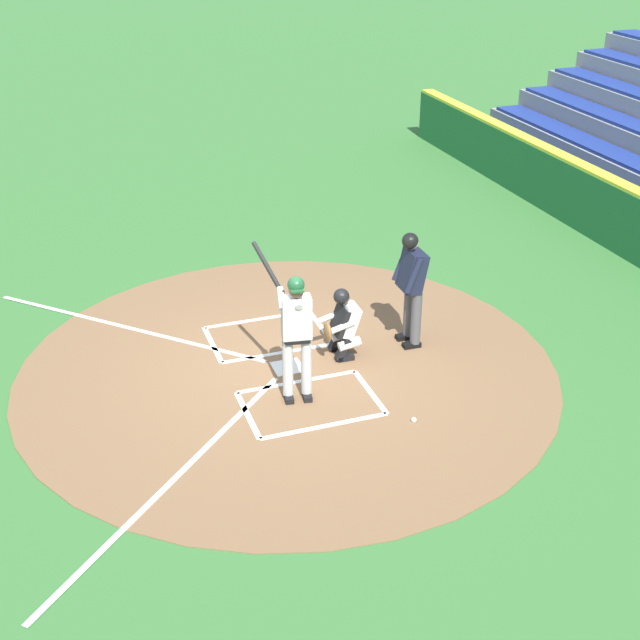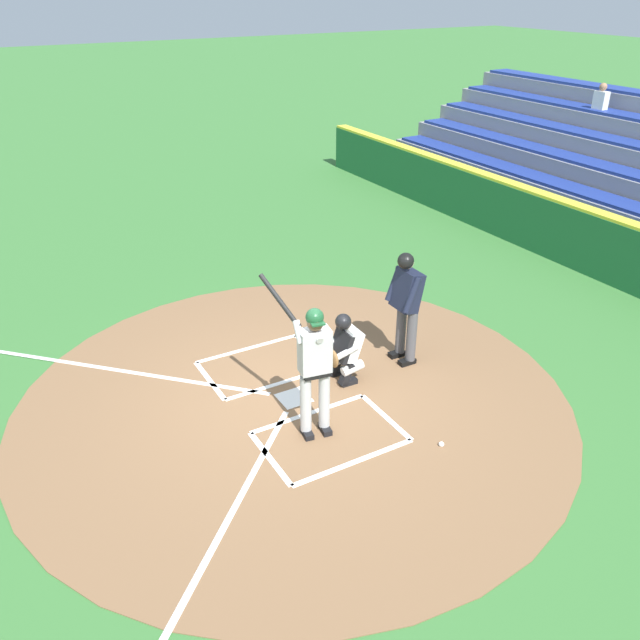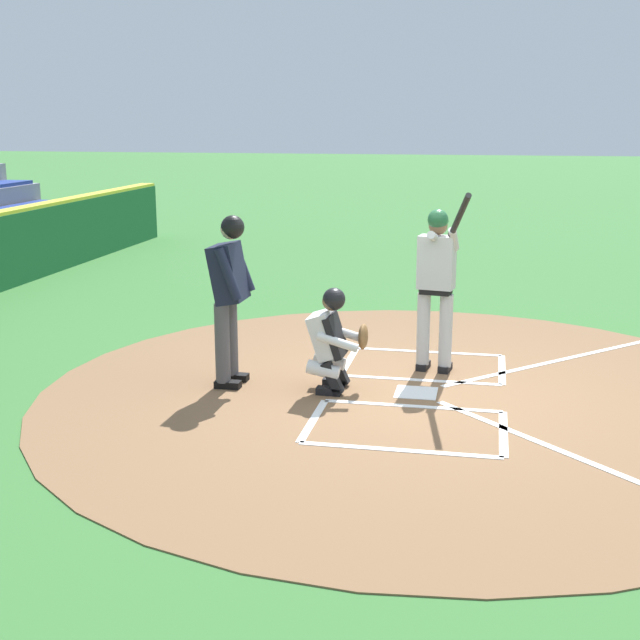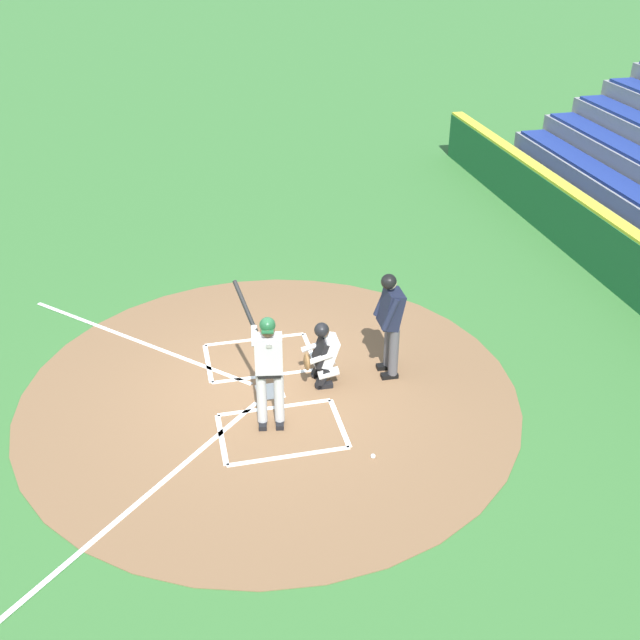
{
  "view_description": "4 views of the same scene",
  "coord_description": "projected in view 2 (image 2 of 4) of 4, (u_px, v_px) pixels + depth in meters",
  "views": [
    {
      "loc": [
        -10.7,
        3.25,
        6.57
      ],
      "look_at": [
        -0.46,
        -0.35,
        0.97
      ],
      "focal_mm": 48.64,
      "sensor_mm": 36.0,
      "label": 1
    },
    {
      "loc": [
        -7.1,
        3.62,
        5.49
      ],
      "look_at": [
        0.36,
        -0.65,
        0.97
      ],
      "focal_mm": 36.81,
      "sensor_mm": 36.0,
      "label": 2
    },
    {
      "loc": [
        8.7,
        0.7,
        2.86
      ],
      "look_at": [
        0.49,
        -0.95,
        0.88
      ],
      "focal_mm": 48.09,
      "sensor_mm": 36.0,
      "label": 3
    },
    {
      "loc": [
        -9.94,
        1.43,
        7.13
      ],
      "look_at": [
        0.51,
        -0.95,
        0.94
      ],
      "focal_mm": 42.38,
      "sensor_mm": 36.0,
      "label": 4
    }
  ],
  "objects": [
    {
      "name": "catcher",
      "position": [
        344.0,
        347.0,
        9.77
      ],
      "size": [
        0.59,
        0.61,
        1.13
      ],
      "color": "black",
      "rests_on": "ground"
    },
    {
      "name": "plate_umpire",
      "position": [
        406.0,
        300.0,
        10.05
      ],
      "size": [
        0.58,
        0.41,
        1.86
      ],
      "color": "#4C4C51",
      "rests_on": "ground"
    },
    {
      "name": "batter",
      "position": [
        314.0,
        363.0,
        8.38
      ],
      "size": [
        1.02,
        0.6,
        2.13
      ],
      "color": "#BCBCBC",
      "rests_on": "ground"
    },
    {
      "name": "backstop_wall",
      "position": [
        639.0,
        260.0,
        12.59
      ],
      "size": [
        22.0,
        0.36,
        1.31
      ],
      "color": "#1E6033",
      "rests_on": "ground"
    },
    {
      "name": "ground_plane",
      "position": [
        294.0,
        399.0,
        9.6
      ],
      "size": [
        120.0,
        120.0,
        0.0
      ],
      "primitive_type": "plane",
      "color": "#387033"
    },
    {
      "name": "baseball",
      "position": [
        441.0,
        444.0,
        8.6
      ],
      "size": [
        0.07,
        0.07,
        0.07
      ],
      "primitive_type": "sphere",
      "color": "white",
      "rests_on": "ground"
    },
    {
      "name": "dirt_circle",
      "position": [
        294.0,
        398.0,
        9.59
      ],
      "size": [
        8.0,
        8.0,
        0.01
      ],
      "primitive_type": "cylinder",
      "color": "brown",
      "rests_on": "ground"
    },
    {
      "name": "home_plate_and_chalk",
      "position": [
        238.0,
        416.0,
        9.2
      ],
      "size": [
        7.93,
        4.91,
        0.01
      ],
      "color": "white",
      "rests_on": "dirt_circle"
    }
  ]
}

